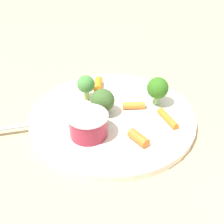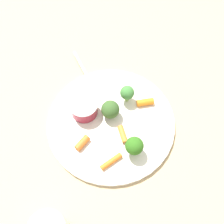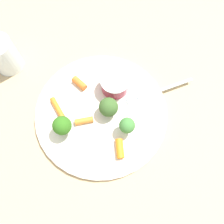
% 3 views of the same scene
% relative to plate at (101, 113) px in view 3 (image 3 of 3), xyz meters
% --- Properties ---
extents(ground_plane, '(2.40, 2.40, 0.00)m').
position_rel_plate_xyz_m(ground_plane, '(0.00, 0.00, -0.01)').
color(ground_plane, tan).
extents(plate, '(0.29, 0.29, 0.01)m').
position_rel_plate_xyz_m(plate, '(0.00, 0.00, 0.00)').
color(plate, silver).
rests_on(plate, ground_plane).
extents(sauce_cup, '(0.06, 0.06, 0.04)m').
position_rel_plate_xyz_m(sauce_cup, '(-0.06, -0.02, 0.03)').
color(sauce_cup, maroon).
rests_on(sauce_cup, plate).
extents(broccoli_floret_0, '(0.04, 0.04, 0.05)m').
position_rel_plate_xyz_m(broccoli_floret_0, '(-0.01, 0.01, 0.03)').
color(broccoli_floret_0, '#82B86C').
rests_on(broccoli_floret_0, plate).
extents(broccoli_floret_1, '(0.03, 0.03, 0.05)m').
position_rel_plate_xyz_m(broccoli_floret_1, '(-0.01, 0.07, 0.04)').
color(broccoli_floret_1, '#98BB59').
rests_on(broccoli_floret_1, plate).
extents(broccoli_floret_2, '(0.04, 0.04, 0.05)m').
position_rel_plate_xyz_m(broccoli_floret_2, '(0.09, -0.02, 0.04)').
color(broccoli_floret_2, '#86BA69').
rests_on(broccoli_floret_2, plate).
extents(carrot_stick_0, '(0.02, 0.05, 0.01)m').
position_rel_plate_xyz_m(carrot_stick_0, '(0.07, -0.07, 0.01)').
color(carrot_stick_0, orange).
rests_on(carrot_stick_0, plate).
extents(carrot_stick_1, '(0.04, 0.04, 0.02)m').
position_rel_plate_xyz_m(carrot_stick_1, '(0.03, 0.09, 0.01)').
color(carrot_stick_1, orange).
rests_on(carrot_stick_1, plate).
extents(carrot_stick_2, '(0.04, 0.03, 0.01)m').
position_rel_plate_xyz_m(carrot_stick_2, '(0.04, -0.01, 0.01)').
color(carrot_stick_2, orange).
rests_on(carrot_stick_2, plate).
extents(carrot_stick_3, '(0.02, 0.04, 0.02)m').
position_rel_plate_xyz_m(carrot_stick_3, '(-0.01, -0.08, 0.01)').
color(carrot_stick_3, orange).
rests_on(carrot_stick_3, plate).
extents(fork, '(0.16, 0.07, 0.00)m').
position_rel_plate_xyz_m(fork, '(-0.13, 0.05, 0.01)').
color(fork, '#ACBCBF').
rests_on(fork, plate).
extents(drinking_glass, '(0.07, 0.07, 0.08)m').
position_rel_plate_xyz_m(drinking_glass, '(0.08, -0.25, 0.04)').
color(drinking_glass, silver).
rests_on(drinking_glass, ground_plane).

